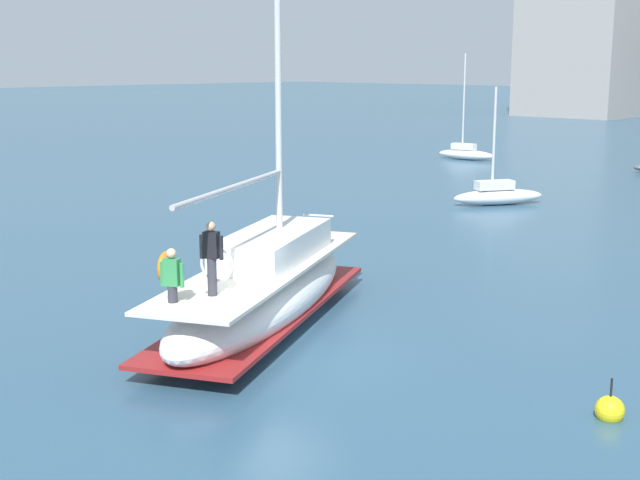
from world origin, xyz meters
TOP-DOWN VIEW (x-y plane):
  - ground_plane at (0.00, 0.00)m, footprint 400.00×400.00m
  - main_sailboat at (-1.85, 1.45)m, footprint 6.37×9.68m
  - moored_sloop_near at (-7.51, 20.94)m, footprint 3.11×4.19m
  - moored_sloop_far at (-19.02, 35.40)m, footprint 4.09×1.39m
  - mooring_buoy at (6.85, 1.79)m, footprint 0.53×0.53m

SIDE VIEW (x-z plane):
  - ground_plane at x=0.00m, z-range 0.00..0.00m
  - mooring_buoy at x=6.85m, z-range -0.27..0.59m
  - moored_sloop_near at x=-7.51m, z-range -2.15..3.08m
  - moored_sloop_far at x=-19.02m, z-range -2.94..3.91m
  - main_sailboat at x=-1.85m, z-range -5.06..6.87m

